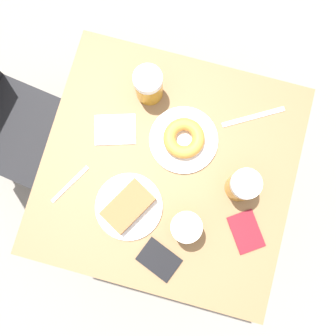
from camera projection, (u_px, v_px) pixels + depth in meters
name	position (u px, v px, depth m)	size (l,w,h in m)	color
ground_plane	(168.00, 189.00, 1.99)	(8.00, 8.00, 0.00)	gray
table	(168.00, 172.00, 1.32)	(0.80, 0.83, 0.75)	olive
plate_with_cake	(128.00, 206.00, 1.20)	(0.22, 0.22, 0.05)	silver
plate_with_donut	(184.00, 139.00, 1.24)	(0.23, 0.23, 0.05)	silver
beer_mug_left	(186.00, 227.00, 1.15)	(0.09, 0.09, 0.14)	#C68C23
beer_mug_center	(242.00, 186.00, 1.16)	(0.09, 0.09, 0.14)	#C68C23
beer_mug_right	(149.00, 85.00, 1.21)	(0.09, 0.09, 0.14)	#C68C23
napkin_folded	(115.00, 130.00, 1.26)	(0.14, 0.16, 0.00)	white
fork	(70.00, 184.00, 1.23)	(0.15, 0.09, 0.00)	silver
knife	(253.00, 117.00, 1.27)	(0.13, 0.20, 0.00)	silver
passport_near_edge	(246.00, 232.00, 1.21)	(0.15, 0.14, 0.01)	maroon
passport_far_edge	(159.00, 260.00, 1.19)	(0.13, 0.15, 0.01)	black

